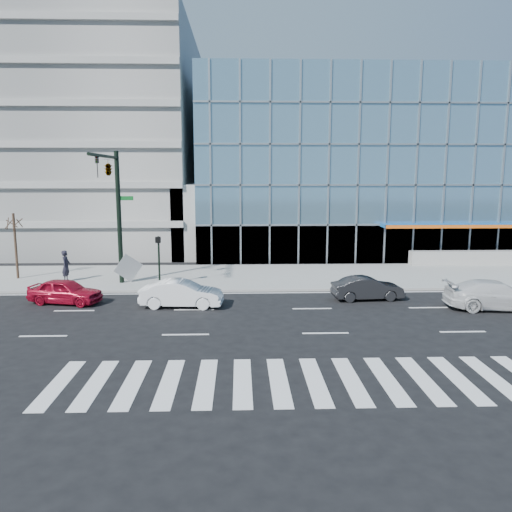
# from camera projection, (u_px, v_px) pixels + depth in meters

# --- Properties ---
(ground) EXTENTS (160.00, 160.00, 0.00)m
(ground) POSITION_uv_depth(u_px,v_px,m) (312.00, 309.00, 25.40)
(ground) COLOR black
(ground) RESTS_ON ground
(sidewalk) EXTENTS (120.00, 8.00, 0.15)m
(sidewalk) POSITION_uv_depth(u_px,v_px,m) (295.00, 276.00, 33.28)
(sidewalk) COLOR gray
(sidewalk) RESTS_ON ground
(theatre_building) EXTENTS (42.00, 26.00, 15.00)m
(theatre_building) POSITION_uv_depth(u_px,v_px,m) (414.00, 167.00, 50.30)
(theatre_building) COLOR #6793AC
(theatre_building) RESTS_ON ground
(parking_garage) EXTENTS (24.00, 24.00, 20.00)m
(parking_garage) POSITION_uv_depth(u_px,v_px,m) (73.00, 141.00, 48.80)
(parking_garage) COLOR gray
(parking_garage) RESTS_ON ground
(ramp_block) EXTENTS (6.00, 8.00, 6.00)m
(ramp_block) POSITION_uv_depth(u_px,v_px,m) (212.00, 219.00, 42.48)
(ramp_block) COLOR gray
(ramp_block) RESTS_ON ground
(tower_backdrop) EXTENTS (14.00, 14.00, 48.00)m
(tower_backdrop) POSITION_uv_depth(u_px,v_px,m) (93.00, 78.00, 89.64)
(tower_backdrop) COLOR gray
(tower_backdrop) RESTS_ON ground
(traffic_signal) EXTENTS (1.14, 5.74, 8.00)m
(traffic_signal) POSITION_uv_depth(u_px,v_px,m) (112.00, 185.00, 28.56)
(traffic_signal) COLOR black
(traffic_signal) RESTS_ON sidewalk
(ped_signal_post) EXTENTS (0.30, 0.33, 3.00)m
(ped_signal_post) POSITION_uv_depth(u_px,v_px,m) (159.00, 253.00, 29.66)
(ped_signal_post) COLOR black
(ped_signal_post) RESTS_ON sidewalk
(street_tree_near) EXTENTS (1.10, 1.10, 4.23)m
(street_tree_near) POSITION_uv_depth(u_px,v_px,m) (14.00, 222.00, 31.61)
(street_tree_near) COLOR #332319
(street_tree_near) RESTS_ON sidewalk
(white_suv) EXTENTS (5.16, 2.43, 1.45)m
(white_suv) POSITION_uv_depth(u_px,v_px,m) (495.00, 295.00, 25.25)
(white_suv) COLOR silver
(white_suv) RESTS_ON ground
(white_sedan) EXTENTS (4.32, 1.78, 1.39)m
(white_sedan) POSITION_uv_depth(u_px,v_px,m) (182.00, 294.00, 25.68)
(white_sedan) COLOR white
(white_sedan) RESTS_ON ground
(dark_sedan) EXTENTS (3.92, 1.65, 1.26)m
(dark_sedan) POSITION_uv_depth(u_px,v_px,m) (367.00, 288.00, 27.18)
(dark_sedan) COLOR black
(dark_sedan) RESTS_ON ground
(red_sedan) EXTENTS (4.11, 2.36, 1.32)m
(red_sedan) POSITION_uv_depth(u_px,v_px,m) (65.00, 291.00, 26.36)
(red_sedan) COLOR maroon
(red_sedan) RESTS_ON ground
(pedestrian) EXTENTS (0.48, 0.72, 1.95)m
(pedestrian) POSITION_uv_depth(u_px,v_px,m) (66.00, 266.00, 31.12)
(pedestrian) COLOR black
(pedestrian) RESTS_ON sidewalk
(tilted_panel) EXTENTS (1.69, 0.78, 1.82)m
(tilted_panel) POSITION_uv_depth(u_px,v_px,m) (128.00, 268.00, 30.84)
(tilted_panel) COLOR #A1A1A1
(tilted_panel) RESTS_ON sidewalk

